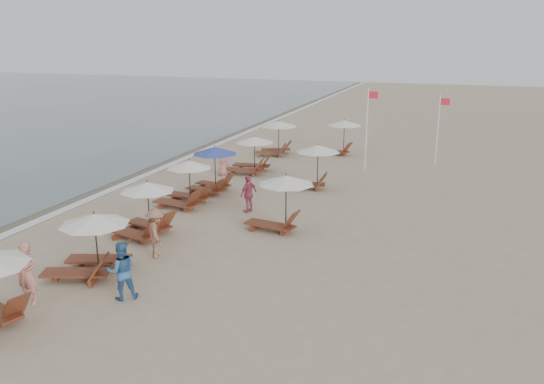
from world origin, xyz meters
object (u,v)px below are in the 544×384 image
(inland_station_0, at_px, (279,198))
(lounger_station_6, at_px, (276,137))
(lounger_station_4, at_px, (211,169))
(beachgoer_mid_b, at_px, (156,233))
(beachgoer_near, at_px, (27,273))
(beachgoer_mid_a, at_px, (122,271))
(inland_station_1, at_px, (313,162))
(lounger_station_2, at_px, (143,211))
(beachgoer_far_a, at_px, (249,194))
(flag_pole_near, at_px, (367,125))
(lounger_station_5, at_px, (250,156))
(beachgoer_far_b, at_px, (223,162))
(lounger_station_1, at_px, (89,246))
(lounger_station_3, at_px, (184,185))
(inland_station_2, at_px, (341,133))

(inland_station_0, bearing_deg, lounger_station_6, 109.54)
(lounger_station_4, xyz_separation_m, beachgoer_mid_b, (1.82, -8.27, -0.27))
(inland_station_0, xyz_separation_m, beachgoer_near, (-4.81, -8.28, -0.40))
(lounger_station_6, bearing_deg, beachgoer_mid_a, -83.35)
(inland_station_1, xyz_separation_m, beachgoer_mid_b, (-2.71, -10.51, -0.46))
(inland_station_0, xyz_separation_m, inland_station_1, (-0.41, 6.48, 0.03))
(lounger_station_2, bearing_deg, beachgoer_mid_b, -47.17)
(beachgoer_near, relative_size, beachgoer_mid_b, 1.05)
(beachgoer_mid_b, height_order, beachgoer_far_a, beachgoer_mid_b)
(inland_station_1, bearing_deg, beachgoer_near, -106.60)
(beachgoer_mid_b, relative_size, flag_pole_near, 0.38)
(lounger_station_5, bearing_deg, beachgoer_mid_b, -83.17)
(inland_station_0, relative_size, beachgoer_far_b, 1.82)
(inland_station_1, bearing_deg, beachgoer_mid_b, -104.46)
(lounger_station_1, distance_m, beachgoer_far_a, 8.20)
(inland_station_0, xyz_separation_m, flag_pole_near, (1.41, 11.46, 1.27))
(lounger_station_1, bearing_deg, beachgoer_far_b, 95.98)
(inland_station_0, bearing_deg, beachgoer_near, -120.14)
(lounger_station_1, bearing_deg, lounger_station_5, 91.02)
(lounger_station_1, distance_m, beachgoer_far_b, 13.58)
(beachgoer_mid_a, bearing_deg, lounger_station_2, -103.92)
(lounger_station_3, bearing_deg, beachgoer_mid_b, -71.01)
(lounger_station_6, relative_size, beachgoer_mid_a, 1.51)
(lounger_station_2, xyz_separation_m, beachgoer_near, (-0.10, -5.96, -0.07))
(lounger_station_5, relative_size, lounger_station_6, 1.01)
(lounger_station_1, relative_size, beachgoer_mid_b, 1.53)
(inland_station_0, height_order, flag_pole_near, flag_pole_near)
(lounger_station_1, xyz_separation_m, lounger_station_6, (-0.46, 19.63, 0.19))
(lounger_station_5, distance_m, flag_pole_near, 6.87)
(beachgoer_mid_a, bearing_deg, lounger_station_6, -122.72)
(lounger_station_4, relative_size, beachgoer_far_b, 1.65)
(inland_station_0, relative_size, beachgoer_near, 1.49)
(lounger_station_2, xyz_separation_m, beachgoer_mid_b, (1.59, -1.71, -0.11))
(lounger_station_3, xyz_separation_m, flag_pole_near, (6.52, 9.71, 1.65))
(lounger_station_1, bearing_deg, beachgoer_near, -100.78)
(flag_pole_near, bearing_deg, lounger_station_3, -123.86)
(lounger_station_3, height_order, inland_station_2, inland_station_2)
(beachgoer_far_a, xyz_separation_m, flag_pole_near, (3.42, 9.62, 1.76))
(flag_pole_near, bearing_deg, lounger_station_2, -113.93)
(lounger_station_2, distance_m, lounger_station_6, 15.95)
(lounger_station_4, relative_size, lounger_station_5, 0.93)
(inland_station_2, relative_size, beachgoer_far_b, 1.74)
(beachgoer_mid_b, bearing_deg, lounger_station_5, -34.49)
(lounger_station_6, distance_m, beachgoer_far_a, 12.12)
(inland_station_2, xyz_separation_m, beachgoer_far_b, (-4.87, -7.71, -0.65))
(lounger_station_4, xyz_separation_m, beachgoer_far_a, (2.92, -2.39, -0.33))
(beachgoer_far_a, bearing_deg, beachgoer_mid_a, 17.73)
(inland_station_1, relative_size, beachgoer_mid_b, 1.54)
(lounger_station_5, distance_m, lounger_station_6, 5.02)
(beachgoer_mid_b, distance_m, beachgoer_far_b, 11.84)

